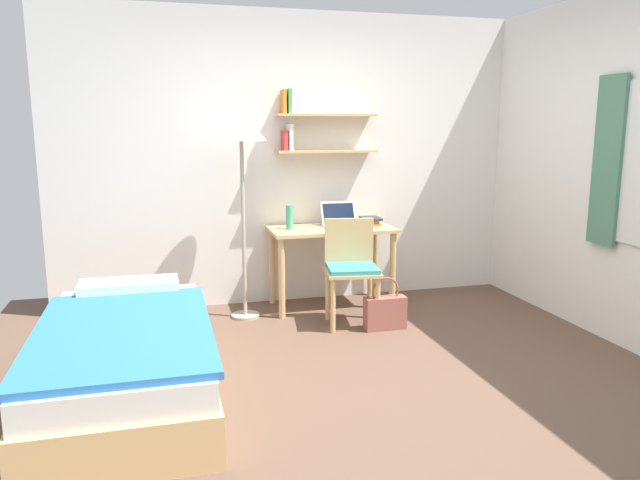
{
  "coord_description": "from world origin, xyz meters",
  "views": [
    {
      "loc": [
        -1.25,
        -3.36,
        1.62
      ],
      "look_at": [
        -0.21,
        0.51,
        0.85
      ],
      "focal_mm": 33.89,
      "sensor_mm": 36.0,
      "label": 1
    }
  ],
  "objects_px": {
    "bed": "(127,360)",
    "handbag": "(385,311)",
    "water_bottle": "(289,217)",
    "desk_chair": "(351,265)",
    "desk": "(331,242)",
    "standing_lamp": "(241,138)",
    "laptop": "(340,220)",
    "book_stack": "(370,221)"
  },
  "relations": [
    {
      "from": "bed",
      "to": "handbag",
      "type": "xyz_separation_m",
      "value": [
        1.94,
        0.76,
        -0.09
      ]
    },
    {
      "from": "laptop",
      "to": "desk_chair",
      "type": "bearing_deg",
      "value": -97.29
    },
    {
      "from": "laptop",
      "to": "handbag",
      "type": "distance_m",
      "value": 1.02
    },
    {
      "from": "desk_chair",
      "to": "water_bottle",
      "type": "height_order",
      "value": "water_bottle"
    },
    {
      "from": "book_stack",
      "to": "desk_chair",
      "type": "bearing_deg",
      "value": -122.37
    },
    {
      "from": "desk",
      "to": "handbag",
      "type": "xyz_separation_m",
      "value": [
        0.24,
        -0.71,
        -0.44
      ]
    },
    {
      "from": "desk",
      "to": "standing_lamp",
      "type": "xyz_separation_m",
      "value": [
        -0.8,
        -0.12,
        0.93
      ]
    },
    {
      "from": "bed",
      "to": "standing_lamp",
      "type": "height_order",
      "value": "standing_lamp"
    },
    {
      "from": "desk_chair",
      "to": "handbag",
      "type": "height_order",
      "value": "desk_chair"
    },
    {
      "from": "laptop",
      "to": "water_bottle",
      "type": "distance_m",
      "value": 0.48
    },
    {
      "from": "bed",
      "to": "handbag",
      "type": "height_order",
      "value": "bed"
    },
    {
      "from": "standing_lamp",
      "to": "book_stack",
      "type": "xyz_separation_m",
      "value": [
        1.17,
        0.18,
        -0.76
      ]
    },
    {
      "from": "standing_lamp",
      "to": "laptop",
      "type": "xyz_separation_m",
      "value": [
        0.9,
        0.2,
        -0.74
      ]
    },
    {
      "from": "book_stack",
      "to": "desk",
      "type": "bearing_deg",
      "value": -171.27
    },
    {
      "from": "bed",
      "to": "water_bottle",
      "type": "distance_m",
      "value": 2.08
    },
    {
      "from": "laptop",
      "to": "standing_lamp",
      "type": "bearing_deg",
      "value": -167.52
    },
    {
      "from": "desk",
      "to": "bed",
      "type": "bearing_deg",
      "value": -138.94
    },
    {
      "from": "bed",
      "to": "desk_chair",
      "type": "bearing_deg",
      "value": 29.63
    },
    {
      "from": "standing_lamp",
      "to": "water_bottle",
      "type": "bearing_deg",
      "value": 17.67
    },
    {
      "from": "standing_lamp",
      "to": "handbag",
      "type": "distance_m",
      "value": 1.82
    },
    {
      "from": "handbag",
      "to": "desk_chair",
      "type": "bearing_deg",
      "value": 135.73
    },
    {
      "from": "desk_chair",
      "to": "desk",
      "type": "bearing_deg",
      "value": 92.84
    },
    {
      "from": "bed",
      "to": "desk_chair",
      "type": "relative_size",
      "value": 2.21
    },
    {
      "from": "bed",
      "to": "standing_lamp",
      "type": "relative_size",
      "value": 1.11
    },
    {
      "from": "desk_chair",
      "to": "handbag",
      "type": "relative_size",
      "value": 2.0
    },
    {
      "from": "bed",
      "to": "handbag",
      "type": "distance_m",
      "value": 2.09
    },
    {
      "from": "bed",
      "to": "book_stack",
      "type": "distance_m",
      "value": 2.63
    },
    {
      "from": "water_bottle",
      "to": "book_stack",
      "type": "height_order",
      "value": "water_bottle"
    },
    {
      "from": "desk",
      "to": "handbag",
      "type": "distance_m",
      "value": 0.87
    },
    {
      "from": "desk_chair",
      "to": "standing_lamp",
      "type": "bearing_deg",
      "value": 155.14
    },
    {
      "from": "water_bottle",
      "to": "bed",
      "type": "bearing_deg",
      "value": -131.47
    },
    {
      "from": "bed",
      "to": "water_bottle",
      "type": "xyz_separation_m",
      "value": [
        1.32,
        1.49,
        0.59
      ]
    },
    {
      "from": "standing_lamp",
      "to": "book_stack",
      "type": "distance_m",
      "value": 1.41
    },
    {
      "from": "water_bottle",
      "to": "handbag",
      "type": "relative_size",
      "value": 0.49
    },
    {
      "from": "handbag",
      "to": "desk",
      "type": "bearing_deg",
      "value": 108.9
    },
    {
      "from": "bed",
      "to": "desk_chair",
      "type": "xyz_separation_m",
      "value": [
        1.72,
        0.98,
        0.25
      ]
    },
    {
      "from": "desk_chair",
      "to": "laptop",
      "type": "bearing_deg",
      "value": 82.71
    },
    {
      "from": "bed",
      "to": "desk_chair",
      "type": "distance_m",
      "value": 1.99
    },
    {
      "from": "book_stack",
      "to": "handbag",
      "type": "bearing_deg",
      "value": -99.85
    },
    {
      "from": "desk_chair",
      "to": "standing_lamp",
      "type": "height_order",
      "value": "standing_lamp"
    },
    {
      "from": "desk",
      "to": "water_bottle",
      "type": "xyz_separation_m",
      "value": [
        -0.38,
        0.02,
        0.24
      ]
    },
    {
      "from": "desk_chair",
      "to": "water_bottle",
      "type": "xyz_separation_m",
      "value": [
        -0.4,
        0.51,
        0.34
      ]
    }
  ]
}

